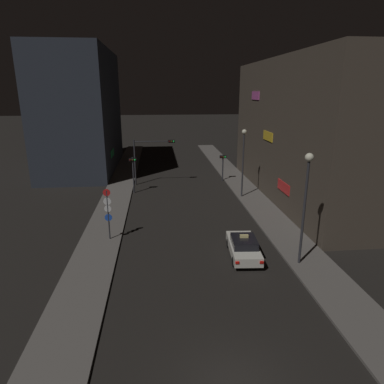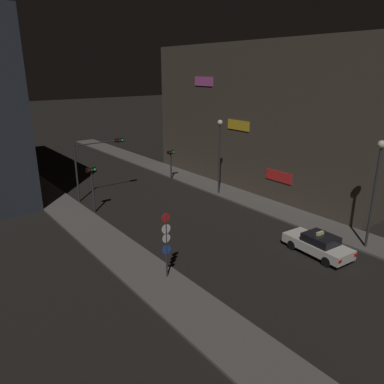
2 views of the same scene
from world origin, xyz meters
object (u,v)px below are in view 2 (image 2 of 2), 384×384
at_px(traffic_light_left_kerb, 92,180).
at_px(sign_pole_left, 166,240).
at_px(taxi, 318,244).
at_px(traffic_light_overhead, 95,157).
at_px(traffic_light_right_kerb, 171,158).
at_px(street_lamp_far_block, 220,145).
at_px(street_lamp_near_block, 377,175).

bearing_deg(traffic_light_left_kerb, sign_pole_left, -94.94).
distance_m(taxi, traffic_light_overhead, 20.51).
relative_size(taxi, traffic_light_right_kerb, 1.39).
xyz_separation_m(taxi, street_lamp_far_block, (3.09, 13.04, 4.07)).
height_order(traffic_light_left_kerb, sign_pole_left, sign_pole_left).
height_order(traffic_light_overhead, street_lamp_far_block, street_lamp_far_block).
relative_size(traffic_light_overhead, street_lamp_far_block, 0.77).
height_order(traffic_light_overhead, street_lamp_near_block, street_lamp_near_block).
distance_m(traffic_light_overhead, street_lamp_near_block, 22.88).
bearing_deg(street_lamp_far_block, street_lamp_near_block, -89.12).
xyz_separation_m(traffic_light_left_kerb, sign_pole_left, (-1.07, -12.33, -0.41)).
relative_size(traffic_light_right_kerb, sign_pole_left, 0.85).
xyz_separation_m(traffic_light_left_kerb, traffic_light_right_kerb, (10.59, 3.99, -0.42)).
relative_size(traffic_light_overhead, sign_pole_left, 1.39).
distance_m(taxi, traffic_light_right_kerb, 20.08).
bearing_deg(sign_pole_left, traffic_light_overhead, 79.52).
distance_m(taxi, traffic_light_left_kerb, 18.01).
xyz_separation_m(taxi, street_lamp_near_block, (3.32, -1.46, 4.34)).
bearing_deg(traffic_light_overhead, sign_pole_left, -100.48).
relative_size(taxi, traffic_light_overhead, 0.85).
distance_m(traffic_light_left_kerb, traffic_light_right_kerb, 11.32).
relative_size(taxi, street_lamp_near_block, 0.64).
relative_size(taxi, street_lamp_far_block, 0.66).
height_order(traffic_light_right_kerb, street_lamp_near_block, street_lamp_near_block).
xyz_separation_m(taxi, traffic_light_overhead, (-6.40, 19.22, 3.18)).
distance_m(street_lamp_near_block, street_lamp_far_block, 14.50).
height_order(taxi, street_lamp_far_block, street_lamp_far_block).
bearing_deg(sign_pole_left, street_lamp_near_block, -21.63).
bearing_deg(street_lamp_near_block, traffic_light_overhead, 115.16).
xyz_separation_m(traffic_light_overhead, street_lamp_far_block, (9.49, -6.18, 0.89)).
xyz_separation_m(traffic_light_overhead, traffic_light_left_kerb, (-1.84, -3.34, -1.10)).
distance_m(traffic_light_left_kerb, street_lamp_near_block, 20.95).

